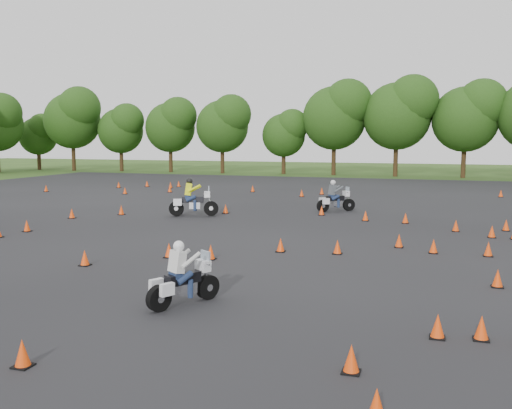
# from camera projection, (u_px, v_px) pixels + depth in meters

# --- Properties ---
(ground) EXTENTS (140.00, 140.00, 0.00)m
(ground) POSITION_uv_depth(u_px,v_px,m) (219.00, 254.00, 18.80)
(ground) COLOR #2D5119
(ground) RESTS_ON ground
(asphalt_pad) EXTENTS (62.00, 62.00, 0.00)m
(asphalt_pad) POSITION_uv_depth(u_px,v_px,m) (270.00, 227.00, 24.47)
(asphalt_pad) COLOR black
(asphalt_pad) RESTS_ON ground
(treeline) EXTENTS (86.82, 32.22, 10.24)m
(treeline) POSITION_uv_depth(u_px,v_px,m) (369.00, 129.00, 51.27)
(treeline) COLOR #224313
(treeline) RESTS_ON ground
(traffic_cones) EXTENTS (36.73, 33.05, 0.45)m
(traffic_cones) POSITION_uv_depth(u_px,v_px,m) (268.00, 223.00, 24.07)
(traffic_cones) COLOR #FF460A
(traffic_cones) RESTS_ON asphalt_pad
(rider_grey) EXTENTS (2.10, 1.77, 1.64)m
(rider_grey) POSITION_uv_depth(u_px,v_px,m) (336.00, 196.00, 29.50)
(rider_grey) COLOR #494E52
(rider_grey) RESTS_ON ground
(rider_yellow) EXTENTS (2.52, 1.52, 1.86)m
(rider_yellow) POSITION_uv_depth(u_px,v_px,m) (194.00, 197.00, 27.65)
(rider_yellow) COLOR #E6EF15
(rider_yellow) RESTS_ON ground
(rider_white) EXTENTS (1.46, 2.03, 1.52)m
(rider_white) POSITION_uv_depth(u_px,v_px,m) (184.00, 273.00, 12.97)
(rider_white) COLOR silver
(rider_white) RESTS_ON ground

